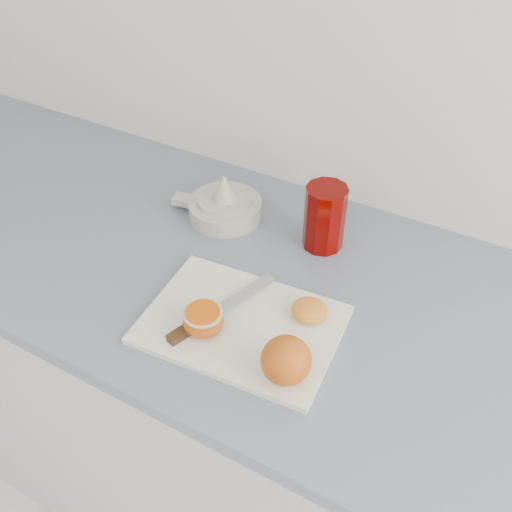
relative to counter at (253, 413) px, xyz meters
The scene contains 8 objects.
counter is the anchor object (origin of this frame).
cutting_board 0.47m from the counter, 67.98° to the right, with size 0.31×0.22×0.01m, color white.
whole_orange 0.55m from the counter, 48.94° to the right, with size 0.07×0.07×0.07m.
half_orange 0.50m from the counter, 88.15° to the right, with size 0.07×0.07×0.04m.
squeezed_shell 0.49m from the counter, 22.19° to the right, with size 0.06×0.06×0.03m.
paring_knife 0.49m from the counter, 91.33° to the right, with size 0.09×0.22×0.01m.
citrus_juicer 0.50m from the counter, 137.78° to the left, with size 0.19×0.15×0.10m.
red_tumbler 0.53m from the counter, 60.61° to the left, with size 0.08×0.08×0.13m.
Camera 1 is at (0.46, 1.04, 1.59)m, focal length 40.00 mm.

